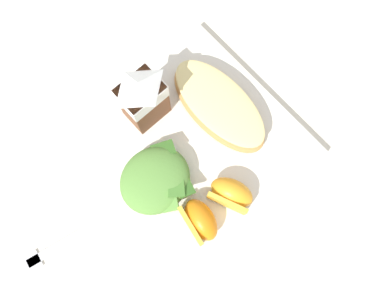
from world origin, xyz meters
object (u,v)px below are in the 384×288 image
(green_salad_pile, at_px, (155,180))
(orange_wedge_middle, at_px, (231,194))
(milk_carton, at_px, (142,97))
(orange_wedge_front, at_px, (200,220))
(metal_fork, at_px, (66,241))
(cheesy_pizza_bread, at_px, (219,106))
(white_plate, at_px, (192,147))

(green_salad_pile, relative_size, orange_wedge_middle, 1.51)
(milk_carton, distance_m, orange_wedge_middle, 0.18)
(orange_wedge_front, height_order, metal_fork, orange_wedge_front)
(cheesy_pizza_bread, height_order, milk_carton, milk_carton)
(white_plate, distance_m, cheesy_pizza_bread, 0.07)
(cheesy_pizza_bread, xyz_separation_m, milk_carton, (-0.08, 0.07, 0.04))
(cheesy_pizza_bread, xyz_separation_m, orange_wedge_middle, (-0.07, -0.10, 0.00))
(white_plate, bearing_deg, cheesy_pizza_bread, 12.50)
(milk_carton, distance_m, orange_wedge_front, 0.18)
(white_plate, height_order, cheesy_pizza_bread, cheesy_pizza_bread)
(cheesy_pizza_bread, distance_m, milk_carton, 0.11)
(orange_wedge_front, xyz_separation_m, orange_wedge_middle, (0.06, -0.00, 0.00))
(milk_carton, distance_m, metal_fork, 0.23)
(cheesy_pizza_bread, relative_size, orange_wedge_front, 2.61)
(white_plate, xyz_separation_m, metal_fork, (-0.22, 0.02, -0.01))
(white_plate, relative_size, metal_fork, 1.49)
(cheesy_pizza_bread, relative_size, milk_carton, 1.55)
(cheesy_pizza_bread, height_order, green_salad_pile, green_salad_pile)
(white_plate, distance_m, orange_wedge_middle, 0.09)
(white_plate, bearing_deg, green_salad_pile, -175.28)
(white_plate, height_order, metal_fork, white_plate)
(milk_carton, bearing_deg, metal_fork, -162.43)
(green_salad_pile, bearing_deg, cheesy_pizza_bread, 8.44)
(white_plate, distance_m, orange_wedge_front, 0.11)
(cheesy_pizza_bread, distance_m, green_salad_pile, 0.14)
(cheesy_pizza_bread, height_order, orange_wedge_front, orange_wedge_front)
(cheesy_pizza_bread, distance_m, orange_wedge_middle, 0.13)
(orange_wedge_middle, bearing_deg, milk_carton, 91.97)
(cheesy_pizza_bread, bearing_deg, green_salad_pile, -171.56)
(white_plate, xyz_separation_m, orange_wedge_front, (-0.06, -0.09, 0.03))
(cheesy_pizza_bread, bearing_deg, metal_fork, 179.41)
(orange_wedge_front, bearing_deg, orange_wedge_middle, -2.24)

